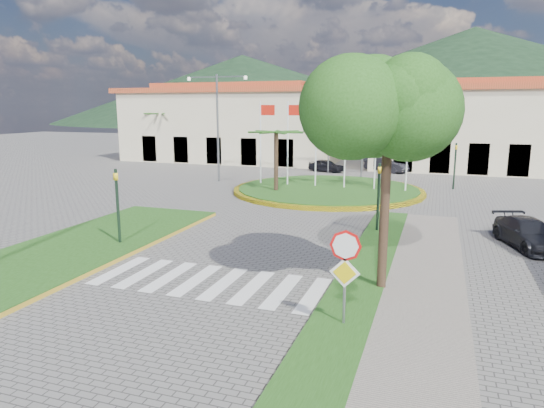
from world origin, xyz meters
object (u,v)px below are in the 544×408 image
(deciduous_tree, at_px, (389,123))
(white_van, at_px, (230,157))
(car_dark_a, at_px, (326,166))
(car_side_right, at_px, (529,233))
(car_dark_b, at_px, (386,165))
(roundabout_island, at_px, (328,189))
(stop_sign, at_px, (345,263))

(deciduous_tree, xyz_separation_m, white_van, (-18.62, 30.46, -4.55))
(car_dark_a, height_order, car_side_right, car_side_right)
(car_dark_a, bearing_deg, car_side_right, -131.72)
(white_van, xyz_separation_m, car_dark_b, (15.72, -1.74, 0.01))
(deciduous_tree, height_order, car_dark_b, deciduous_tree)
(roundabout_island, bearing_deg, deciduous_tree, -72.09)
(roundabout_island, xyz_separation_m, car_dark_a, (-2.43, 10.21, 0.37))
(roundabout_island, bearing_deg, car_side_right, -43.78)
(car_dark_b, bearing_deg, deciduous_tree, -149.36)
(car_side_right, bearing_deg, car_dark_a, 104.08)
(roundabout_island, bearing_deg, car_dark_a, 103.39)
(deciduous_tree, bearing_deg, roundabout_island, 107.91)
(car_dark_a, xyz_separation_m, car_side_right, (13.01, -20.35, 0.03))
(car_dark_a, bearing_deg, stop_sign, -150.69)
(deciduous_tree, xyz_separation_m, car_dark_a, (-7.93, 27.21, -4.63))
(deciduous_tree, bearing_deg, car_dark_b, 95.77)
(white_van, bearing_deg, deciduous_tree, -163.29)
(white_van, relative_size, car_side_right, 1.13)
(deciduous_tree, relative_size, car_side_right, 1.71)
(white_van, bearing_deg, car_dark_b, -111.05)
(stop_sign, relative_size, car_dark_a, 0.83)
(car_dark_a, relative_size, car_side_right, 0.80)
(stop_sign, bearing_deg, white_van, 118.28)
(car_side_right, bearing_deg, deciduous_tree, -145.06)
(stop_sign, bearing_deg, car_dark_a, 103.61)
(deciduous_tree, height_order, car_side_right, deciduous_tree)
(deciduous_tree, xyz_separation_m, car_side_right, (5.08, 6.86, -4.60))
(stop_sign, xyz_separation_m, car_dark_a, (-7.33, 30.25, -1.25))
(roundabout_island, distance_m, stop_sign, 20.69)
(roundabout_island, relative_size, stop_sign, 4.79)
(roundabout_island, xyz_separation_m, deciduous_tree, (5.50, -17.00, 5.00))
(roundabout_island, xyz_separation_m, stop_sign, (4.90, -20.04, 1.62))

